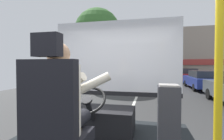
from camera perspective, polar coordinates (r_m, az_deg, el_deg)
ground at (r=10.55m, az=9.06°, el=-7.85°), size 18.00×44.00×0.06m
driver_seat at (r=1.54m, az=-18.99°, el=-17.69°), size 0.48×0.48×1.31m
bus_driver at (r=1.57m, az=-17.08°, el=-9.69°), size 0.80×0.57×0.81m
steering_console at (r=2.68m, az=-4.82°, el=-16.81°), size 1.10×0.98×0.78m
handrail_pole at (r=1.14m, az=32.85°, el=-2.76°), size 0.04×0.04×1.97m
fare_box at (r=2.16m, az=18.86°, el=-15.89°), size 0.25×0.23×0.84m
windshield_panel at (r=3.27m, az=1.14°, el=1.27°), size 2.50×0.08×1.48m
street_tree at (r=12.92m, az=-5.06°, el=13.13°), size 3.43×3.43×6.01m
shop_building at (r=21.87m, az=21.75°, el=4.69°), size 11.94×5.20×5.86m
parked_car_blue at (r=13.51m, az=28.87°, el=-2.92°), size 1.91×4.30×1.33m
parked_car_red at (r=18.26m, az=24.19°, el=-1.62°), size 1.96×3.92×1.40m
parked_car_white at (r=23.48m, az=22.35°, el=-0.89°), size 1.84×4.27×1.42m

